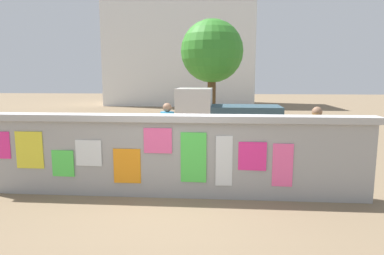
{
  "coord_description": "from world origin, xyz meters",
  "views": [
    {
      "loc": [
        0.88,
        -6.1,
        2.26
      ],
      "look_at": [
        0.27,
        1.81,
        1.05
      ],
      "focal_mm": 31.29,
      "sensor_mm": 36.0,
      "label": 1
    }
  ],
  "objects_px": {
    "person_walking": "(167,129)",
    "tree_roadside": "(212,52)",
    "person_bystander": "(316,136)",
    "bicycle_near": "(104,133)",
    "motorcycle": "(88,152)",
    "auto_rickshaw_truck": "(222,115)"
  },
  "relations": [
    {
      "from": "person_walking",
      "to": "tree_roadside",
      "type": "relative_size",
      "value": 0.34
    },
    {
      "from": "person_bystander",
      "to": "tree_roadside",
      "type": "bearing_deg",
      "value": 106.65
    },
    {
      "from": "tree_roadside",
      "to": "motorcycle",
      "type": "bearing_deg",
      "value": -109.73
    },
    {
      "from": "motorcycle",
      "to": "tree_roadside",
      "type": "bearing_deg",
      "value": 70.27
    },
    {
      "from": "bicycle_near",
      "to": "person_walking",
      "type": "relative_size",
      "value": 1.04
    },
    {
      "from": "auto_rickshaw_truck",
      "to": "motorcycle",
      "type": "xyz_separation_m",
      "value": [
        -3.26,
        -4.15,
        -0.44
      ]
    },
    {
      "from": "motorcycle",
      "to": "tree_roadside",
      "type": "xyz_separation_m",
      "value": [
        2.8,
        7.81,
        2.9
      ]
    },
    {
      "from": "auto_rickshaw_truck",
      "to": "bicycle_near",
      "type": "xyz_separation_m",
      "value": [
        -4.02,
        -0.81,
        -0.54
      ]
    },
    {
      "from": "motorcycle",
      "to": "bicycle_near",
      "type": "bearing_deg",
      "value": 102.92
    },
    {
      "from": "auto_rickshaw_truck",
      "to": "person_walking",
      "type": "relative_size",
      "value": 2.24
    },
    {
      "from": "person_bystander",
      "to": "tree_roadside",
      "type": "relative_size",
      "value": 0.34
    },
    {
      "from": "motorcycle",
      "to": "person_bystander",
      "type": "relative_size",
      "value": 1.17
    },
    {
      "from": "motorcycle",
      "to": "person_walking",
      "type": "distance_m",
      "value": 1.99
    },
    {
      "from": "auto_rickshaw_truck",
      "to": "person_walking",
      "type": "xyz_separation_m",
      "value": [
        -1.41,
        -3.66,
        0.09
      ]
    },
    {
      "from": "motorcycle",
      "to": "bicycle_near",
      "type": "distance_m",
      "value": 3.43
    },
    {
      "from": "motorcycle",
      "to": "person_walking",
      "type": "xyz_separation_m",
      "value": [
        1.85,
        0.49,
        0.52
      ]
    },
    {
      "from": "auto_rickshaw_truck",
      "to": "motorcycle",
      "type": "bearing_deg",
      "value": -128.12
    },
    {
      "from": "bicycle_near",
      "to": "tree_roadside",
      "type": "distance_m",
      "value": 6.46
    },
    {
      "from": "person_walking",
      "to": "tree_roadside",
      "type": "height_order",
      "value": "tree_roadside"
    },
    {
      "from": "person_walking",
      "to": "person_bystander",
      "type": "xyz_separation_m",
      "value": [
        3.37,
        -0.77,
        0.0
      ]
    },
    {
      "from": "auto_rickshaw_truck",
      "to": "motorcycle",
      "type": "distance_m",
      "value": 5.3
    },
    {
      "from": "auto_rickshaw_truck",
      "to": "bicycle_near",
      "type": "distance_m",
      "value": 4.14
    }
  ]
}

